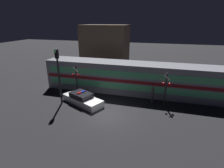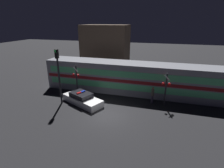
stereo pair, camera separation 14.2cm
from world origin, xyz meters
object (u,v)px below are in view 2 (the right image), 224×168
object	(u,v)px
pedestrian	(152,95)
crossing_signal_near	(166,88)
police_car	(82,99)
traffic_light_corner	(59,72)
train	(138,78)

from	to	relation	value
pedestrian	crossing_signal_near	distance (m)	1.74
police_car	traffic_light_corner	xyz separation A→B (m)	(-2.20, -0.59, 3.00)
pedestrian	traffic_light_corner	size ratio (longest dim) A/B	0.31
police_car	pedestrian	xyz separation A→B (m)	(7.26, 2.27, 0.44)
police_car	traffic_light_corner	world-z (taller)	traffic_light_corner
traffic_light_corner	police_car	bearing A→B (deg)	15.01
train	pedestrian	xyz separation A→B (m)	(1.97, -2.45, -0.94)
traffic_light_corner	train	bearing A→B (deg)	35.29
train	traffic_light_corner	bearing A→B (deg)	-144.71
train	pedestrian	size ratio (longest dim) A/B	12.89
police_car	traffic_light_corner	distance (m)	3.77
pedestrian	traffic_light_corner	world-z (taller)	traffic_light_corner
pedestrian	crossing_signal_near	size ratio (longest dim) A/B	0.51
police_car	crossing_signal_near	distance (m)	8.88
crossing_signal_near	traffic_light_corner	distance (m)	11.11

